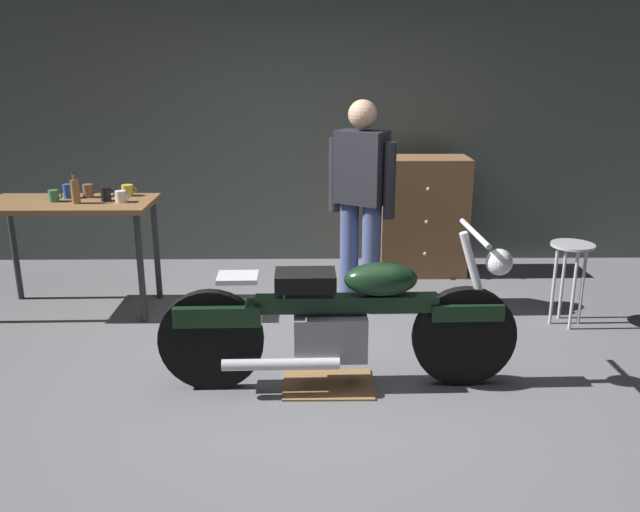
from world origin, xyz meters
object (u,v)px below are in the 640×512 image
(mug_green_speckled, at_px, (55,196))
(mug_white_ceramic, at_px, (122,196))
(mug_black_matte, at_px, (107,194))
(wooden_dresser, at_px, (423,216))
(mug_brown_stoneware, at_px, (89,191))
(mug_blue_enamel, at_px, (69,191))
(person_standing, at_px, (362,198))
(motorcycle, at_px, (342,319))
(bottle, at_px, (76,191))
(mug_yellow_tall, at_px, (128,190))
(shop_stool, at_px, (572,262))

(mug_green_speckled, xyz_separation_m, mug_white_ceramic, (0.52, -0.03, -0.00))
(mug_black_matte, height_order, mug_green_speckled, mug_black_matte)
(wooden_dresser, xyz_separation_m, mug_white_ceramic, (-2.51, -0.97, 0.39))
(mug_green_speckled, bearing_deg, mug_brown_stoneware, 36.80)
(mug_blue_enamel, bearing_deg, person_standing, -3.23)
(mug_green_speckled, bearing_deg, mug_blue_enamel, 64.13)
(motorcycle, xyz_separation_m, person_standing, (0.21, 1.31, 0.48))
(mug_white_ceramic, bearing_deg, person_standing, 0.88)
(bottle, bearing_deg, person_standing, 1.79)
(wooden_dresser, distance_m, mug_yellow_tall, 2.65)
(mug_yellow_tall, distance_m, bottle, 0.43)
(wooden_dresser, bearing_deg, mug_yellow_tall, -163.91)
(shop_stool, relative_size, bottle, 2.66)
(person_standing, bearing_deg, mug_green_speckled, 32.54)
(motorcycle, distance_m, mug_black_matte, 2.27)
(motorcycle, distance_m, wooden_dresser, 2.41)
(mug_white_ceramic, xyz_separation_m, mug_brown_stoneware, (-0.31, 0.19, 0.01))
(shop_stool, xyz_separation_m, mug_yellow_tall, (-3.43, 0.55, 0.45))
(shop_stool, bearing_deg, mug_blue_enamel, 173.19)
(mug_green_speckled, xyz_separation_m, mug_brown_stoneware, (0.21, 0.16, 0.01))
(motorcycle, relative_size, bottle, 9.09)
(mug_yellow_tall, bearing_deg, person_standing, -6.65)
(mug_black_matte, bearing_deg, shop_stool, -5.54)
(wooden_dresser, distance_m, bottle, 3.05)
(motorcycle, distance_m, mug_blue_enamel, 2.60)
(wooden_dresser, bearing_deg, mug_black_matte, -160.46)
(wooden_dresser, xyz_separation_m, mug_brown_stoneware, (-2.82, -0.79, 0.40))
(person_standing, height_order, mug_green_speckled, person_standing)
(person_standing, distance_m, mug_white_ceramic, 1.85)
(person_standing, height_order, mug_black_matte, person_standing)
(mug_yellow_tall, height_order, mug_brown_stoneware, mug_brown_stoneware)
(bottle, bearing_deg, wooden_dresser, 19.65)
(mug_white_ceramic, bearing_deg, mug_black_matte, 162.21)
(wooden_dresser, relative_size, mug_white_ceramic, 9.47)
(mug_brown_stoneware, height_order, bottle, bottle)
(motorcycle, bearing_deg, mug_green_speckled, 147.75)
(mug_yellow_tall, bearing_deg, mug_black_matte, -117.95)
(motorcycle, relative_size, mug_white_ceramic, 18.86)
(motorcycle, bearing_deg, mug_black_matte, 142.14)
(wooden_dresser, distance_m, mug_black_matte, 2.82)
(mug_black_matte, bearing_deg, wooden_dresser, 19.54)
(mug_green_speckled, bearing_deg, person_standing, -0.00)
(mug_brown_stoneware, height_order, mug_blue_enamel, mug_blue_enamel)
(mug_white_ceramic, distance_m, mug_blue_enamel, 0.49)
(shop_stool, height_order, mug_yellow_tall, mug_yellow_tall)
(wooden_dresser, bearing_deg, bottle, -160.35)
(person_standing, relative_size, mug_black_matte, 14.79)
(shop_stool, height_order, mug_blue_enamel, mug_blue_enamel)
(person_standing, xyz_separation_m, mug_white_ceramic, (-1.85, -0.03, 0.02))
(person_standing, height_order, mug_blue_enamel, person_standing)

